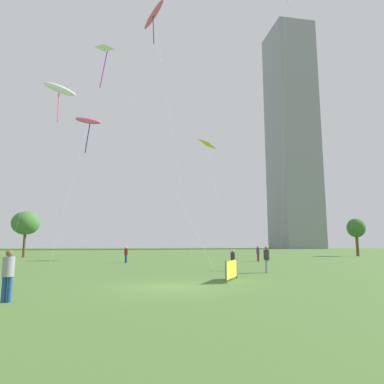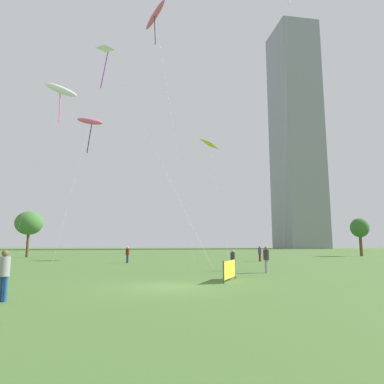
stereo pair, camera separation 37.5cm
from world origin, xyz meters
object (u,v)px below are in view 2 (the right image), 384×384
(kite_flying_0, at_px, (209,144))
(event_banner, at_px, (230,269))
(park_tree_1, at_px, (360,228))
(park_tree_0, at_px, (29,223))
(person_standing_3, at_px, (233,258))
(person_standing_0, at_px, (128,253))
(kite_flying_6, at_px, (90,122))
(kite_flying_1, at_px, (155,16))
(kite_flying_3, at_px, (61,90))
(person_standing_1, at_px, (266,257))
(person_standing_5, at_px, (4,272))
(distant_highrise_0, at_px, (296,135))
(person_standing_2, at_px, (260,252))
(kite_flying_5, at_px, (106,52))

(kite_flying_0, bearing_deg, event_banner, -88.98)
(park_tree_1, bearing_deg, park_tree_0, -173.40)
(person_standing_3, bearing_deg, person_standing_0, -168.82)
(kite_flying_6, height_order, event_banner, kite_flying_6)
(kite_flying_1, bearing_deg, kite_flying_3, -129.87)
(person_standing_1, bearing_deg, event_banner, 0.80)
(person_standing_1, bearing_deg, kite_flying_3, -79.44)
(kite_flying_0, bearing_deg, person_standing_5, -103.39)
(person_standing_3, relative_size, distant_highrise_0, 0.02)
(person_standing_0, bearing_deg, kite_flying_3, -91.69)
(distant_highrise_0, bearing_deg, person_standing_2, -119.42)
(person_standing_2, bearing_deg, kite_flying_1, -50.91)
(kite_flying_6, bearing_deg, kite_flying_1, 8.20)
(kite_flying_6, bearing_deg, kite_flying_0, 25.78)
(kite_flying_0, bearing_deg, kite_flying_3, -134.16)
(kite_flying_6, bearing_deg, park_tree_1, 24.17)
(person_standing_1, xyz_separation_m, kite_flying_3, (-18.02, 6.40, 15.55))
(person_standing_1, distance_m, kite_flying_3, 24.65)
(kite_flying_5, xyz_separation_m, park_tree_0, (-16.77, 20.74, -14.82))
(person_standing_5, bearing_deg, person_standing_2, 55.05)
(kite_flying_0, distance_m, event_banner, 30.59)
(kite_flying_0, bearing_deg, park_tree_0, 170.48)
(distant_highrise_0, bearing_deg, person_standing_5, -121.25)
(person_standing_0, xyz_separation_m, distant_highrise_0, (46.48, 101.60, 45.41))
(kite_flying_5, bearing_deg, event_banner, -44.89)
(person_standing_1, height_order, kite_flying_1, kite_flying_1)
(person_standing_1, distance_m, distant_highrise_0, 126.91)
(person_standing_1, xyz_separation_m, kite_flying_0, (-3.43, 21.43, 14.50))
(person_standing_1, height_order, kite_flying_5, kite_flying_5)
(person_standing_5, distance_m, kite_flying_0, 37.54)
(person_standing_3, bearing_deg, kite_flying_1, 176.89)
(kite_flying_1, height_order, kite_flying_3, kite_flying_1)
(person_standing_1, bearing_deg, person_standing_0, -103.92)
(person_standing_5, xyz_separation_m, kite_flying_3, (-6.58, 18.65, 15.57))
(person_standing_5, bearing_deg, kite_flying_5, 87.72)
(distant_highrise_0, bearing_deg, park_tree_1, -110.58)
(person_standing_3, relative_size, kite_flying_1, 0.05)
(person_standing_1, height_order, event_banner, person_standing_1)
(person_standing_1, relative_size, person_standing_5, 1.02)
(person_standing_5, height_order, event_banner, person_standing_5)
(park_tree_0, bearing_deg, event_banner, -48.84)
(person_standing_0, height_order, kite_flying_1, kite_flying_1)
(person_standing_3, height_order, park_tree_1, park_tree_1)
(person_standing_0, distance_m, person_standing_1, 17.12)
(kite_flying_5, xyz_separation_m, kite_flying_6, (-4.36, 9.30, -3.38))
(person_standing_0, xyz_separation_m, park_tree_0, (-17.91, 14.02, 3.98))
(person_standing_0, height_order, park_tree_0, park_tree_0)
(person_standing_1, xyz_separation_m, event_banner, (-2.96, -5.27, -0.44))
(kite_flying_0, xyz_separation_m, park_tree_0, (-26.78, 4.49, -10.58))
(kite_flying_1, height_order, event_banner, kite_flying_1)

